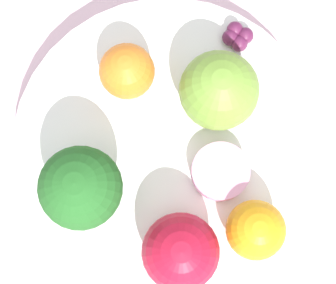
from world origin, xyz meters
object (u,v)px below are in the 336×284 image
bowl (168,147)px  grape_cluster (237,37)px  broccoli (81,188)px  orange_back (256,230)px  apple_red (174,253)px  orange_front (127,71)px  apple_green (219,90)px  small_cup (220,172)px

bowl → grape_cluster: 0.11m
bowl → grape_cluster: size_ratio=9.66×
broccoli → orange_back: broccoli is taller
apple_red → orange_back: size_ratio=1.28×
orange_front → broccoli: bearing=-24.5°
apple_red → grape_cluster: apple_red is taller
grape_cluster → apple_green: bearing=-25.3°
bowl → small_cup: 0.05m
orange_front → orange_back: 0.16m
orange_back → small_cup: bearing=-157.9°
orange_back → grape_cluster: size_ratio=1.72×
orange_back → broccoli: bearing=-109.1°
broccoli → apple_red: 0.09m
small_cup → orange_front: bearing=-142.9°
apple_green → bowl: bearing=-53.3°
apple_red → orange_back: bearing=99.1°
apple_red → grape_cluster: bearing=157.0°
bowl → orange_back: bearing=37.3°
small_cup → broccoli: bearing=-87.6°
orange_back → apple_green: bearing=-172.1°
bowl → orange_front: bearing=-155.4°
grape_cluster → small_cup: small_cup is taller
broccoli → small_cup: size_ratio=1.56×
apple_red → broccoli: bearing=-130.4°
orange_front → bowl: bearing=24.6°
bowl → orange_front: orange_front is taller
orange_front → apple_red: bearing=8.6°
apple_red → apple_green: 0.13m
orange_front → small_cup: orange_front is taller
bowl → grape_cluster: (-0.08, 0.07, 0.02)m
broccoli → orange_front: (-0.09, 0.04, -0.02)m
broccoli → apple_green: size_ratio=1.15×
bowl → apple_red: (0.09, -0.00, 0.04)m
bowl → grape_cluster: grape_cluster is taller
bowl → apple_green: bearing=126.7°
apple_green → apple_red: bearing=-22.0°
grape_cluster → bowl: bearing=-38.9°
small_cup → apple_green: bearing=175.7°
broccoli → apple_green: (-0.07, 0.11, -0.01)m
broccoli → orange_back: size_ratio=1.57×
grape_cluster → small_cup: 0.12m
apple_green → orange_front: (-0.03, -0.07, -0.01)m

